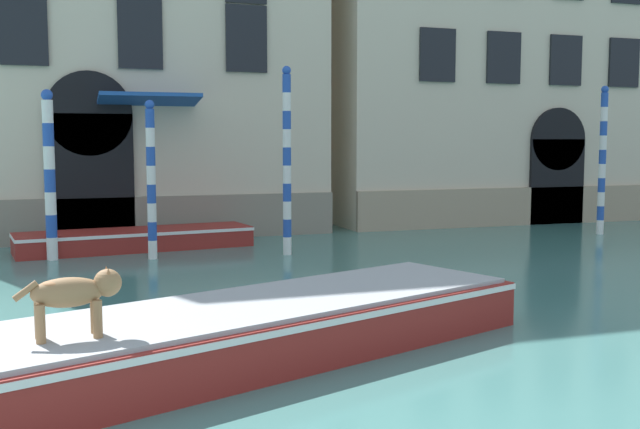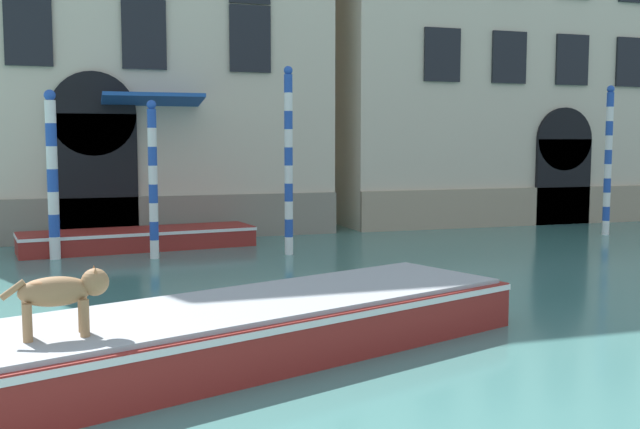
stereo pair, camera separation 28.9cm
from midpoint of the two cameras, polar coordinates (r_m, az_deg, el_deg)
name	(u,v)px [view 2 (the right image)]	position (r m, az deg, el deg)	size (l,w,h in m)	color
palazzo_left	(135,3)	(24.68, -13.61, 15.41)	(11.09, 7.40, 14.12)	beige
boat_foreground	(230,330)	(9.67, -6.00, -8.77)	(8.70, 4.98, 0.72)	maroon
dog_on_deck	(63,292)	(8.32, -18.06, -5.64)	(1.09, 0.37, 0.73)	#997047
boat_moored_near_palazzo	(139,238)	(19.81, -13.22, -1.79)	(6.06, 2.26, 0.52)	maroon
mooring_pole_0	(52,174)	(18.52, -19.29, 2.91)	(0.26, 0.26, 3.96)	white
mooring_pole_1	(289,161)	(18.20, -1.96, 4.12)	(0.21, 0.21, 4.57)	white
mooring_pole_2	(608,160)	(23.76, 21.43, 3.88)	(0.22, 0.22, 4.40)	white
mooring_pole_4	(153,179)	(18.00, -12.16, 2.64)	(0.22, 0.22, 3.73)	white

